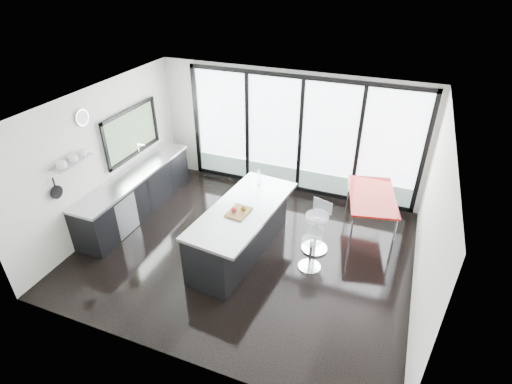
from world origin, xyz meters
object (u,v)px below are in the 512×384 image
at_px(bar_stool_near, 311,253).
at_px(red_table, 369,212).
at_px(bar_stool_far, 316,232).
at_px(island, 240,230).

bearing_deg(bar_stool_near, red_table, 72.05).
relative_size(bar_stool_near, bar_stool_far, 0.82).
distance_m(island, bar_stool_far, 1.42).
bearing_deg(island, red_table, 36.95).
distance_m(bar_stool_near, red_table, 1.74).
bearing_deg(bar_stool_near, island, -168.60).
relative_size(island, red_table, 1.70).
distance_m(bar_stool_near, bar_stool_far, 0.54).
bearing_deg(island, bar_stool_far, 24.43).
height_order(island, red_table, island).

